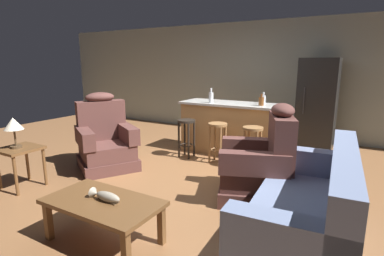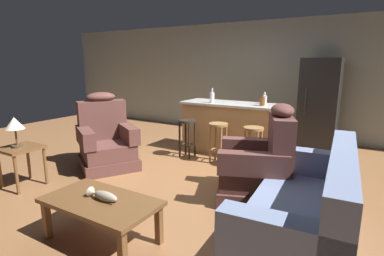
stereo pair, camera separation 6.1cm
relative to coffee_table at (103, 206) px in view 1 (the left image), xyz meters
The scene contains 17 objects.
ground_plane 1.97m from the coffee_table, 94.29° to the left, with size 12.00×12.00×0.00m.
back_wall 5.14m from the coffee_table, 91.64° to the left, with size 12.00×0.05×2.60m.
coffee_table is the anchor object (origin of this frame).
fish_figurine 0.10m from the coffee_table, 19.69° to the left, with size 0.34×0.10×0.10m.
couch 1.87m from the coffee_table, 27.14° to the left, with size 0.96×1.95×0.94m.
recliner_near_lamp 2.19m from the coffee_table, 135.11° to the left, with size 1.15×1.15×1.20m.
recliner_near_island 1.94m from the coffee_table, 59.69° to the left, with size 1.08×1.08×1.20m.
end_table 1.96m from the coffee_table, 169.13° to the left, with size 0.48×0.48×0.56m.
table_lamp 2.03m from the coffee_table, behind, with size 0.24×0.24×0.41m.
kitchen_island 3.29m from the coffee_table, 92.53° to the left, with size 1.80×0.70×0.95m.
bar_stool_left 2.74m from the coffee_table, 104.55° to the left, with size 0.32×0.32×0.68m.
bar_stool_middle 2.66m from the coffee_table, 91.66° to the left, with size 0.32×0.32×0.68m.
bar_stool_right 2.71m from the coffee_table, 78.60° to the left, with size 0.32×0.32×0.68m.
refrigerator 4.67m from the coffee_table, 74.94° to the left, with size 0.70×0.69×1.76m.
bottle_tall_green 3.20m from the coffee_table, 97.90° to the left, with size 0.09×0.09×0.27m.
bottle_short_amber 3.30m from the coffee_table, 81.48° to the left, with size 0.09×0.09×0.20m.
bottle_wine_dark 3.57m from the coffee_table, 83.00° to the left, with size 0.08×0.08×0.21m.
Camera 1 is at (2.14, -3.74, 1.66)m, focal length 28.00 mm.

